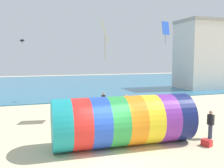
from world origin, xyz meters
name	(u,v)px	position (x,y,z in m)	size (l,w,h in m)	color
ground_plane	(114,163)	(0.00, 0.00, 0.00)	(120.00, 120.00, 0.00)	beige
sea	(50,84)	(0.00, 36.10, 0.05)	(120.00, 40.00, 0.10)	teal
giant_inflatable_tube	(124,121)	(1.28, 2.14, 1.36)	(7.82, 2.98, 2.72)	teal
kite_handler	(211,124)	(6.58, 1.53, 0.87)	(0.33, 0.41, 1.70)	#383D56
kite_black_parafoil	(22,40)	(-4.13, 15.19, 6.46)	(0.60, 0.66, 0.34)	black
kite_blue_diamond	(166,28)	(10.18, 13.13, 7.88)	(1.00, 0.49, 2.37)	blue
kite_yellow_diamond	(105,32)	(2.03, 8.21, 6.79)	(0.84, 1.28, 2.89)	yellow
bystander_near_water	(103,101)	(2.91, 11.66, 0.80)	(0.40, 0.30, 1.58)	#726651
bystander_mid_beach	(126,104)	(4.20, 9.21, 0.86)	(0.37, 0.42, 1.69)	black
promenade_building	(208,55)	(23.16, 22.19, 5.29)	(9.56, 5.72, 10.55)	silver
cooler_box	(207,143)	(5.51, 0.51, 0.18)	(0.52, 0.36, 0.36)	red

